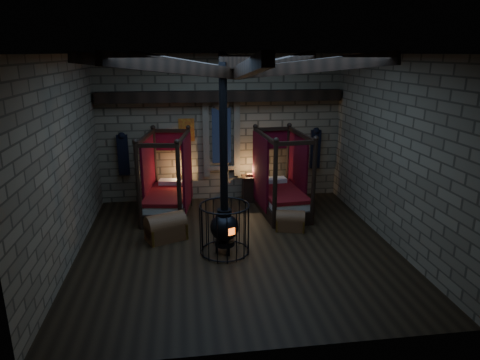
{
  "coord_description": "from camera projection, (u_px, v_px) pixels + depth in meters",
  "views": [
    {
      "loc": [
        -1.12,
        -8.73,
        4.23
      ],
      "look_at": [
        0.15,
        0.6,
        1.41
      ],
      "focal_mm": 32.0,
      "sensor_mm": 36.0,
      "label": 1
    }
  ],
  "objects": [
    {
      "name": "trunk_right",
      "position": [
        290.0,
        221.0,
        10.55
      ],
      "size": [
        0.79,
        0.6,
        0.51
      ],
      "rotation": [
        0.0,
        0.0,
        -0.25
      ],
      "color": "brown",
      "rests_on": "ground"
    },
    {
      "name": "nightstand_right",
      "position": [
        250.0,
        188.0,
        12.56
      ],
      "size": [
        0.49,
        0.47,
        0.83
      ],
      "rotation": [
        0.0,
        0.0,
        -0.02
      ],
      "color": "black",
      "rests_on": "ground"
    },
    {
      "name": "bed_left",
      "position": [
        168.0,
        195.0,
        11.53
      ],
      "size": [
        1.39,
        2.22,
        2.17
      ],
      "rotation": [
        0.0,
        0.0,
        -0.15
      ],
      "color": "black",
      "rests_on": "ground"
    },
    {
      "name": "trunk_left",
      "position": [
        166.0,
        228.0,
        9.99
      ],
      "size": [
        1.03,
        0.86,
        0.65
      ],
      "rotation": [
        0.0,
        0.0,
        0.4
      ],
      "color": "brown",
      "rests_on": "ground"
    },
    {
      "name": "bed_right",
      "position": [
        281.0,
        193.0,
        11.68
      ],
      "size": [
        1.27,
        2.18,
        2.2
      ],
      "rotation": [
        0.0,
        0.0,
        0.08
      ],
      "color": "black",
      "rests_on": "ground"
    },
    {
      "name": "room",
      "position": [
        236.0,
        77.0,
        8.66
      ],
      "size": [
        7.02,
        7.02,
        4.29
      ],
      "color": "black",
      "rests_on": "ground"
    },
    {
      "name": "nightstand_left",
      "position": [
        184.0,
        192.0,
        12.3
      ],
      "size": [
        0.49,
        0.47,
        0.9
      ],
      "rotation": [
        0.0,
        0.0,
        0.07
      ],
      "color": "black",
      "rests_on": "ground"
    },
    {
      "name": "stove",
      "position": [
        224.0,
        225.0,
        9.22
      ],
      "size": [
        1.09,
        1.09,
        4.05
      ],
      "rotation": [
        0.0,
        0.0,
        0.44
      ],
      "color": "black",
      "rests_on": "ground"
    }
  ]
}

